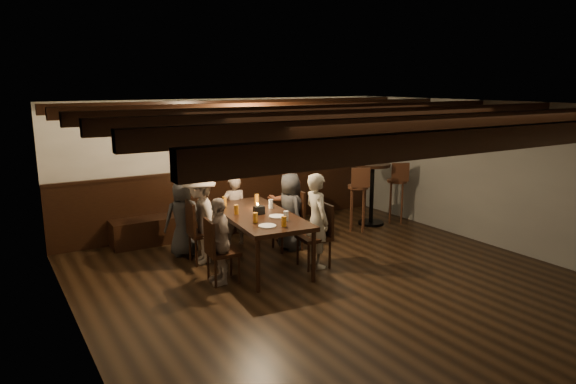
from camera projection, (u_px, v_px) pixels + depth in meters
room at (248, 183)px, 8.37m from camera, size 7.00×7.00×7.00m
dining_table at (258, 218)px, 7.59m from camera, size 1.15×2.18×0.79m
chair_left_near at (203, 243)px, 7.78m from camera, size 0.48×0.48×0.95m
chair_left_far at (222, 263)px, 6.99m from camera, size 0.45×0.45×0.89m
chair_right_near at (289, 232)px, 8.38m from camera, size 0.48×0.48×0.97m
chair_right_far at (315, 248)px, 7.59m from camera, size 0.47×0.47×0.95m
person_bench_left at (183, 218)px, 8.03m from camera, size 0.62×0.44×1.20m
person_bench_centre at (234, 211)px, 8.55m from camera, size 0.46×0.32×1.18m
person_bench_right at (287, 200)px, 8.77m from camera, size 0.75×0.61×1.43m
person_left_near at (200, 218)px, 7.68m from camera, size 0.60×0.95×1.39m
person_left_far at (219, 241)px, 6.91m from camera, size 0.36×0.72×1.19m
person_right_near at (290, 211)px, 8.33m from camera, size 0.46×0.65×1.26m
person_right_far at (317, 220)px, 7.52m from camera, size 0.39×0.54×1.40m
pint_a at (224, 201)px, 8.06m from camera, size 0.07×0.07×0.14m
pint_b at (257, 198)px, 8.24m from camera, size 0.07×0.07×0.14m
pint_c at (236, 210)px, 7.53m from camera, size 0.07×0.07×0.14m
pint_d at (271, 204)px, 7.87m from camera, size 0.07×0.07×0.14m
pint_e at (255, 218)px, 7.07m from camera, size 0.07×0.07×0.14m
pint_f at (286, 216)px, 7.16m from camera, size 0.07×0.07×0.14m
pint_g at (284, 221)px, 6.88m from camera, size 0.07×0.07×0.14m
plate_near at (267, 226)px, 6.90m from camera, size 0.24×0.24×0.01m
plate_far at (277, 216)px, 7.39m from camera, size 0.24×0.24×0.01m
condiment_caddy at (259, 210)px, 7.52m from camera, size 0.15×0.10×0.12m
candle at (258, 207)px, 7.89m from camera, size 0.05×0.05×0.05m
high_top_table at (372, 185)px, 9.77m from camera, size 0.67×0.67×1.19m
bar_stool_left at (358, 207)px, 9.41m from camera, size 0.43×0.44×1.20m
bar_stool_right at (396, 200)px, 9.96m from camera, size 0.43×0.44×1.20m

